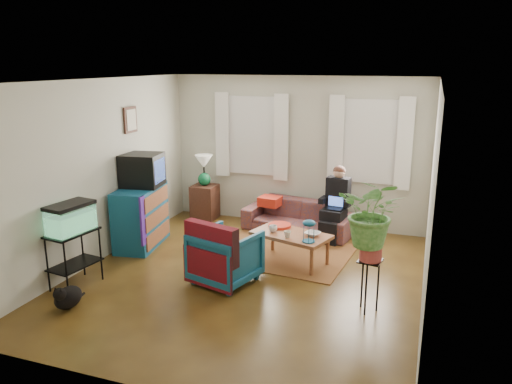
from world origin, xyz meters
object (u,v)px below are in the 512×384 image
at_px(side_table, 205,202).
at_px(aquarium_stand, 75,259).
at_px(sofa, 298,212).
at_px(armchair, 226,254).
at_px(plant_stand, 369,286).
at_px(dresser, 141,217).
at_px(coffee_table, 291,248).

bearing_deg(side_table, aquarium_stand, -96.29).
xyz_separation_m(sofa, armchair, (-0.39, -2.23, 0.03)).
bearing_deg(plant_stand, aquarium_stand, -171.22).
distance_m(side_table, dresser, 1.66).
height_order(sofa, armchair, armchair).
bearing_deg(plant_stand, sofa, 121.42).
relative_size(armchair, coffee_table, 0.72).
xyz_separation_m(coffee_table, plant_stand, (1.24, -1.09, 0.09)).
relative_size(aquarium_stand, coffee_table, 0.68).
bearing_deg(sofa, coffee_table, -71.26).
bearing_deg(dresser, sofa, 24.59).
bearing_deg(coffee_table, dresser, -160.89).
height_order(side_table, aquarium_stand, aquarium_stand).
bearing_deg(coffee_table, armchair, -108.74).
relative_size(sofa, plant_stand, 2.88).
distance_m(sofa, plant_stand, 2.85).
bearing_deg(aquarium_stand, armchair, 31.46).
height_order(coffee_table, plant_stand, plant_stand).
height_order(sofa, dresser, dresser).
bearing_deg(coffee_table, sofa, 117.37).
bearing_deg(sofa, plant_stand, -50.40).
xyz_separation_m(sofa, plant_stand, (1.48, -2.43, -0.04)).
distance_m(side_table, armchair, 2.80).
height_order(side_table, coffee_table, side_table).
xyz_separation_m(side_table, armchair, (1.43, -2.41, 0.07)).
xyz_separation_m(dresser, armchair, (1.77, -0.80, -0.09)).
bearing_deg(side_table, plant_stand, -38.28).
relative_size(side_table, coffee_table, 0.58).
bearing_deg(armchair, side_table, -43.57).
height_order(side_table, dresser, dresser).
xyz_separation_m(sofa, dresser, (-2.16, -1.43, 0.11)).
height_order(sofa, aquarium_stand, aquarium_stand).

